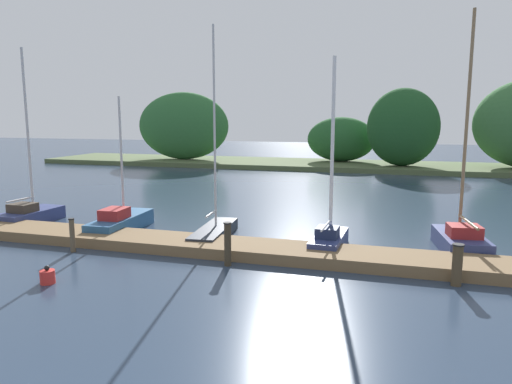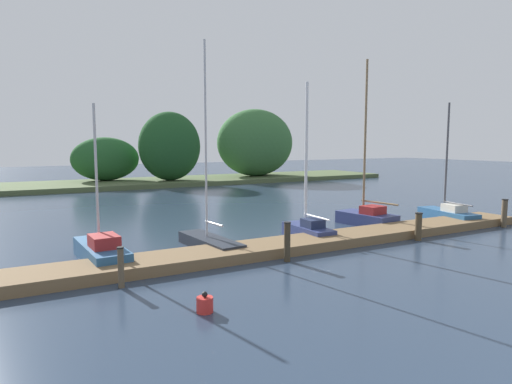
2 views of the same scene
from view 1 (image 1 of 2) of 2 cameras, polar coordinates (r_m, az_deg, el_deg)
dock_pier at (r=15.11m, az=-0.54°, el=-6.95°), size 25.43×1.80×0.35m
far_shore at (r=41.15m, az=15.50°, el=6.68°), size 55.43×8.00×7.26m
sailboat_0 at (r=21.70m, az=-25.51°, el=-2.25°), size 1.34×3.02×7.07m
sailboat_1 at (r=18.85m, az=-15.87°, el=-3.43°), size 1.28×3.79×5.11m
sailboat_2 at (r=17.22m, az=-4.96°, el=-4.51°), size 1.25×3.78×7.48m
sailboat_3 at (r=15.83m, az=8.87°, el=-5.28°), size 1.02×2.97×6.24m
sailboat_4 at (r=16.88m, az=23.42°, el=-5.03°), size 1.65×3.34×7.65m
mooring_piling_1 at (r=16.46m, az=-21.32°, el=-4.86°), size 0.19×0.19×1.11m
mooring_piling_2 at (r=13.94m, az=-3.44°, el=-6.28°), size 0.24×0.24×1.31m
mooring_piling_3 at (r=13.40m, az=23.13°, el=-8.08°), size 0.30×0.30×1.11m
channel_buoy_0 at (r=13.76m, az=-23.88°, el=-9.32°), size 0.39×0.39×0.49m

